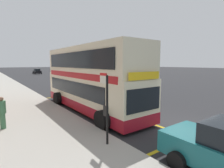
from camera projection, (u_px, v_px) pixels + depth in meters
ground_plane at (37, 80)px, 34.92m from camera, size 260.00×260.00×0.00m
double_decker_bus at (90, 81)px, 12.16m from camera, size 3.17×10.34×4.40m
bus_bay_markings at (91, 111)px, 12.12m from camera, size 2.91×12.95×0.01m
bus_stop_sign at (106, 103)px, 6.70m from camera, size 0.09×0.51×2.77m
parked_car_black_ahead at (37, 71)px, 54.61m from camera, size 2.09×4.20×1.62m
pedestrian_waiting_near_sign at (2, 112)px, 8.34m from camera, size 0.34×0.34×1.56m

